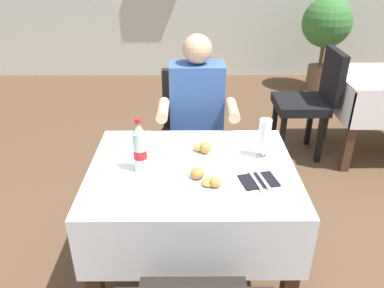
% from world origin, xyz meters
% --- Properties ---
extents(main_dining_table, '(1.04, 0.84, 0.76)m').
position_xyz_m(main_dining_table, '(-0.14, 0.20, 0.58)').
color(main_dining_table, white).
rests_on(main_dining_table, ground).
extents(chair_far_diner_seat, '(0.44, 0.50, 0.97)m').
position_xyz_m(chair_far_diner_seat, '(-0.14, 1.01, 0.55)').
color(chair_far_diner_seat, black).
rests_on(chair_far_diner_seat, ground).
extents(seated_diner_far, '(0.50, 0.46, 1.26)m').
position_xyz_m(seated_diner_far, '(-0.11, 0.90, 0.71)').
color(seated_diner_far, '#282D42').
rests_on(seated_diner_far, ground).
extents(plate_near_camera, '(0.26, 0.26, 0.06)m').
position_xyz_m(plate_near_camera, '(-0.08, 0.05, 0.77)').
color(plate_near_camera, white).
rests_on(plate_near_camera, main_dining_table).
extents(plate_far_diner, '(0.23, 0.23, 0.07)m').
position_xyz_m(plate_far_diner, '(-0.09, 0.35, 0.78)').
color(plate_far_diner, white).
rests_on(plate_far_diner, main_dining_table).
extents(beer_glass_left, '(0.07, 0.07, 0.21)m').
position_xyz_m(beer_glass_left, '(0.23, 0.30, 0.86)').
color(beer_glass_left, white).
rests_on(beer_glass_left, main_dining_table).
extents(cola_bottle_primary, '(0.07, 0.07, 0.28)m').
position_xyz_m(cola_bottle_primary, '(-0.40, 0.17, 0.88)').
color(cola_bottle_primary, silver).
rests_on(cola_bottle_primary, main_dining_table).
extents(napkin_cutlery_set, '(0.19, 0.20, 0.01)m').
position_xyz_m(napkin_cutlery_set, '(0.17, 0.07, 0.76)').
color(napkin_cutlery_set, black).
rests_on(napkin_cutlery_set, main_dining_table).
extents(background_chair_left, '(0.50, 0.44, 0.97)m').
position_xyz_m(background_chair_left, '(0.92, 1.69, 0.55)').
color(background_chair_left, black).
rests_on(background_chair_left, ground).
extents(potted_plant_corner, '(0.62, 0.62, 1.18)m').
position_xyz_m(potted_plant_corner, '(1.57, 3.47, 0.79)').
color(potted_plant_corner, brown).
rests_on(potted_plant_corner, ground).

